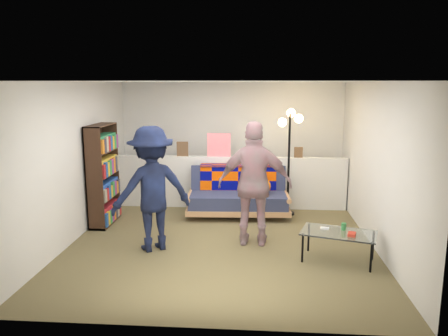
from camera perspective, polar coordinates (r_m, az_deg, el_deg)
name	(u,v)px	position (r m, az deg, el deg)	size (l,w,h in m)	color
ground	(222,239)	(6.85, -0.25, -9.31)	(5.00, 5.00, 0.00)	brown
room_shell	(224,129)	(6.92, 0.04, 5.16)	(4.60, 5.05, 2.45)	silver
half_wall_ledge	(229,182)	(8.43, 0.71, -1.85)	(4.45, 0.15, 1.00)	silver
ledge_decor	(218,147)	(8.30, -0.85, 2.70)	(2.97, 0.02, 0.45)	brown
futon_sofa	(239,195)	(7.96, 1.98, -3.60)	(1.88, 0.97, 0.79)	tan
bookshelf	(103,178)	(7.69, -15.52, -1.27)	(0.28, 0.85, 1.71)	#321C10
coffee_table	(339,234)	(6.13, 14.81, -8.35)	(1.09, 0.80, 0.51)	black
floor_lamp	(290,140)	(7.94, 8.60, 3.58)	(0.43, 0.34, 1.93)	black
person_left	(152,189)	(6.31, -9.42, -2.70)	(1.16, 0.67, 1.79)	black
person_right	(255,184)	(6.42, 4.03, -2.11)	(1.08, 0.45, 1.85)	#D38894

